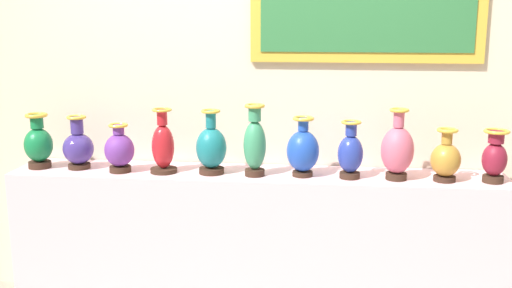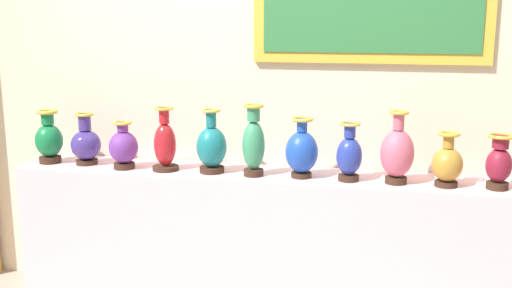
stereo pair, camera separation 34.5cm
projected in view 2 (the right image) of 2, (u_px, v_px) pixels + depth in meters
display_shelf at (256, 243)px, 3.58m from camera, size 2.84×0.42×0.86m
back_wall at (268, 44)px, 3.59m from camera, size 5.02×0.14×3.16m
vase_emerald at (49, 139)px, 3.70m from camera, size 0.17×0.17×0.33m
vase_indigo at (86, 143)px, 3.67m from camera, size 0.18×0.18×0.32m
vase_violet at (123, 147)px, 3.56m from camera, size 0.17×0.17×0.28m
vase_crimson at (165, 144)px, 3.52m from camera, size 0.15×0.15×0.37m
vase_teal at (212, 147)px, 3.47m from camera, size 0.17×0.17×0.37m
vase_jade at (254, 143)px, 3.39m from camera, size 0.13×0.13×0.41m
vase_sapphire at (302, 151)px, 3.36m from camera, size 0.18×0.18×0.34m
vase_cobalt at (349, 155)px, 3.29m from camera, size 0.14×0.14×0.32m
vase_rose at (397, 153)px, 3.23m from camera, size 0.18×0.18×0.40m
vase_ochre at (447, 164)px, 3.19m from camera, size 0.16×0.16×0.29m
vase_burgundy at (499, 163)px, 3.13m from camera, size 0.14×0.14×0.29m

